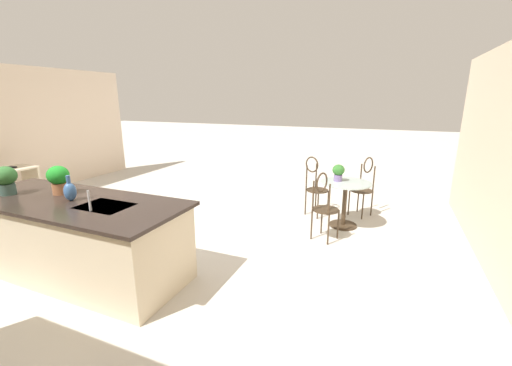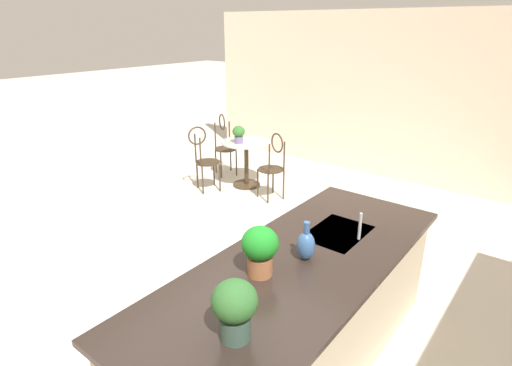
{
  "view_description": "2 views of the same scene",
  "coord_description": "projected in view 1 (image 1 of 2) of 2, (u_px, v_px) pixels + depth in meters",
  "views": [
    {
      "loc": [
        -3.01,
        3.24,
        2.04
      ],
      "look_at": [
        -1.39,
        -0.61,
        0.93
      ],
      "focal_mm": 22.58,
      "sensor_mm": 36.0,
      "label": 1
    },
    {
      "loc": [
        2.46,
        2.15,
        2.47
      ],
      "look_at": [
        -0.8,
        -0.41,
        0.88
      ],
      "focal_mm": 29.0,
      "sensor_mm": 36.0,
      "label": 2
    }
  ],
  "objects": [
    {
      "name": "writing_desk",
      "position": [
        0.0,
        183.0,
        5.99
      ],
      "size": [
        0.6,
        1.2,
        0.74
      ],
      "color": "beige",
      "rests_on": "ground"
    },
    {
      "name": "bistro_table",
      "position": [
        345.0,
        200.0,
        5.18
      ],
      "size": [
        0.8,
        0.8,
        0.74
      ],
      "color": "#3D2D1E",
      "rests_on": "ground"
    },
    {
      "name": "sink_faucet",
      "position": [
        89.0,
        201.0,
        3.25
      ],
      "size": [
        0.02,
        0.02,
        0.22
      ],
      "primitive_type": "cylinder",
      "color": "#B2B5BA",
      "rests_on": "kitchen_island"
    },
    {
      "name": "chair_by_island",
      "position": [
        324.0,
        203.0,
        4.63
      ],
      "size": [
        0.49,
        0.52,
        1.04
      ],
      "color": "#3D2D1E",
      "rests_on": "ground"
    },
    {
      "name": "potted_plant_on_table",
      "position": [
        338.0,
        172.0,
        5.15
      ],
      "size": [
        0.19,
        0.19,
        0.27
      ],
      "color": "#7A669E",
      "rests_on": "bistro_table"
    },
    {
      "name": "vase_on_counter",
      "position": [
        70.0,
        191.0,
        3.6
      ],
      "size": [
        0.13,
        0.13,
        0.29
      ],
      "color": "#386099",
      "rests_on": "kitchen_island"
    },
    {
      "name": "potted_plant_counter_near",
      "position": [
        58.0,
        178.0,
        3.83
      ],
      "size": [
        0.24,
        0.24,
        0.34
      ],
      "color": "#9E603D",
      "rests_on": "kitchen_island"
    },
    {
      "name": "chair_toward_desk",
      "position": [
        315.0,
        183.0,
        5.7
      ],
      "size": [
        0.52,
        0.51,
        1.04
      ],
      "color": "#3D2D1E",
      "rests_on": "ground"
    },
    {
      "name": "keyboard",
      "position": [
        2.0,
        169.0,
        6.03
      ],
      "size": [
        0.16,
        0.44,
        0.03
      ],
      "color": "black",
      "rests_on": "writing_desk"
    },
    {
      "name": "kitchen_island",
      "position": [
        75.0,
        237.0,
        3.77
      ],
      "size": [
        2.8,
        1.06,
        0.92
      ],
      "color": "beige",
      "rests_on": "ground"
    },
    {
      "name": "chair_near_window",
      "position": [
        364.0,
        184.0,
        5.67
      ],
      "size": [
        0.51,
        0.52,
        1.04
      ],
      "color": "#3D2D1E",
      "rests_on": "ground"
    },
    {
      "name": "ground_plane",
      "position": [
        148.0,
        247.0,
        4.53
      ],
      "size": [
        40.0,
        40.0,
        0.0
      ],
      "primitive_type": "plane",
      "color": "beige"
    },
    {
      "name": "potted_plant_counter_far",
      "position": [
        6.0,
        179.0,
        3.8
      ],
      "size": [
        0.24,
        0.24,
        0.34
      ],
      "color": "#385147",
      "rests_on": "kitchen_island"
    }
  ]
}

